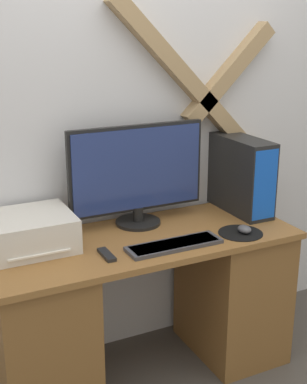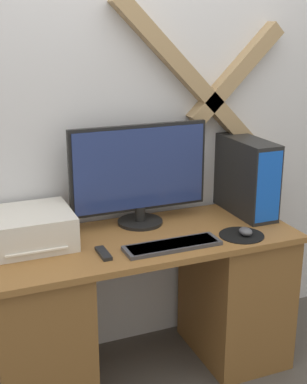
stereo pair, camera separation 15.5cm
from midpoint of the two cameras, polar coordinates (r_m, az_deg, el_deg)
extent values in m
cube|color=silver|center=(2.70, -6.02, 9.60)|extent=(6.40, 0.05, 2.70)
cube|color=#9E7F56|center=(2.82, 3.06, 10.65)|extent=(0.98, 0.08, 0.98)
cube|color=#9E7F56|center=(2.90, 6.41, 12.44)|extent=(0.53, 0.08, 0.53)
cube|color=brown|center=(2.55, -2.81, -5.21)|extent=(1.47, 0.59, 0.03)
cube|color=brown|center=(2.59, -13.68, -14.76)|extent=(0.41, 0.54, 0.72)
cube|color=brown|center=(2.93, 6.83, -10.18)|extent=(0.41, 0.54, 0.72)
cylinder|color=black|center=(2.71, -3.31, -3.24)|extent=(0.23, 0.23, 0.02)
cylinder|color=black|center=(2.69, -3.33, -2.37)|extent=(0.05, 0.05, 0.07)
cube|color=black|center=(2.63, -3.49, 2.52)|extent=(0.71, 0.03, 0.43)
cube|color=navy|center=(2.61, -3.35, 2.43)|extent=(0.67, 0.01, 0.40)
cube|color=#3D3D42|center=(2.43, 0.40, -5.69)|extent=(0.45, 0.13, 0.02)
cube|color=#5B5B60|center=(2.43, 0.40, -5.58)|extent=(0.41, 0.11, 0.01)
cylinder|color=black|center=(2.61, 7.58, -4.38)|extent=(0.22, 0.22, 0.00)
ellipsoid|color=#4C4C51|center=(2.60, 8.00, -3.97)|extent=(0.06, 0.08, 0.04)
cube|color=black|center=(2.86, 7.74, 1.84)|extent=(0.15, 0.42, 0.40)
cube|color=blue|center=(2.70, 10.18, 0.73)|extent=(0.14, 0.01, 0.36)
cube|color=beige|center=(2.48, -14.89, -4.12)|extent=(0.38, 0.35, 0.16)
cube|color=white|center=(2.40, -14.30, -5.91)|extent=(0.27, 0.16, 0.01)
cube|color=black|center=(2.36, -6.92, -6.68)|extent=(0.04, 0.14, 0.02)
camera|label=1|loc=(0.08, -91.79, -0.58)|focal=50.00mm
camera|label=2|loc=(0.08, 88.21, 0.58)|focal=50.00mm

